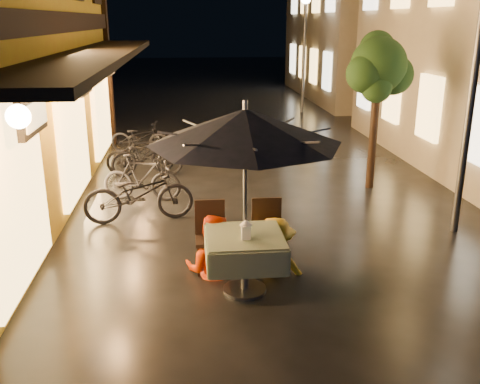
{
  "coord_description": "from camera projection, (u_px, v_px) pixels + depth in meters",
  "views": [
    {
      "loc": [
        -1.38,
        -5.85,
        3.35
      ],
      "look_at": [
        -0.69,
        0.91,
        1.15
      ],
      "focal_mm": 40.0,
      "sensor_mm": 36.0,
      "label": 1
    }
  ],
  "objects": [
    {
      "name": "ground",
      "position": [
        302.0,
        300.0,
        6.7
      ],
      "size": [
        90.0,
        90.0,
        0.0
      ],
      "primitive_type": "plane",
      "color": "black",
      "rests_on": "ground"
    },
    {
      "name": "east_building_far",
      "position": [
        386.0,
        12.0,
        23.33
      ],
      "size": [
        7.3,
        10.3,
        7.3
      ],
      "color": "#B9AA90",
      "rests_on": "ground"
    },
    {
      "name": "street_tree",
      "position": [
        379.0,
        69.0,
        10.46
      ],
      "size": [
        1.43,
        1.2,
        3.15
      ],
      "color": "black",
      "rests_on": "ground"
    },
    {
      "name": "streetlamp_near",
      "position": [
        478.0,
        50.0,
        7.98
      ],
      "size": [
        0.36,
        0.36,
        4.23
      ],
      "color": "#59595E",
      "rests_on": "ground"
    },
    {
      "name": "streetlamp_far",
      "position": [
        305.0,
        32.0,
        19.34
      ],
      "size": [
        0.36,
        0.36,
        4.23
      ],
      "color": "#59595E",
      "rests_on": "ground"
    },
    {
      "name": "cafe_table",
      "position": [
        245.0,
        249.0,
        6.74
      ],
      "size": [
        0.99,
        0.99,
        0.78
      ],
      "color": "#59595E",
      "rests_on": "ground"
    },
    {
      "name": "patio_umbrella",
      "position": [
        245.0,
        127.0,
        6.26
      ],
      "size": [
        2.34,
        2.34,
        2.46
      ],
      "color": "#59595E",
      "rests_on": "ground"
    },
    {
      "name": "cafe_chair_left",
      "position": [
        210.0,
        232.0,
        7.42
      ],
      "size": [
        0.42,
        0.42,
        0.97
      ],
      "color": "black",
      "rests_on": "ground"
    },
    {
      "name": "cafe_chair_right",
      "position": [
        267.0,
        230.0,
        7.49
      ],
      "size": [
        0.42,
        0.42,
        0.97
      ],
      "color": "black",
      "rests_on": "ground"
    },
    {
      "name": "table_lantern",
      "position": [
        246.0,
        228.0,
        6.52
      ],
      "size": [
        0.16,
        0.16,
        0.25
      ],
      "color": "white",
      "rests_on": "cafe_table"
    },
    {
      "name": "person_orange",
      "position": [
        212.0,
        217.0,
        7.19
      ],
      "size": [
        0.93,
        0.81,
        1.63
      ],
      "primitive_type": "imported",
      "rotation": [
        0.0,
        0.0,
        2.87
      ],
      "color": "#F33500",
      "rests_on": "ground"
    },
    {
      "name": "person_yellow",
      "position": [
        275.0,
        220.0,
        7.21
      ],
      "size": [
        1.07,
        0.72,
        1.53
      ],
      "primitive_type": "imported",
      "rotation": [
        0.0,
        0.0,
        2.98
      ],
      "color": "yellow",
      "rests_on": "ground"
    },
    {
      "name": "bicycle_0",
      "position": [
        139.0,
        194.0,
        9.17
      ],
      "size": [
        1.95,
        0.93,
        0.98
      ],
      "primitive_type": "imported",
      "rotation": [
        0.0,
        0.0,
        1.72
      ],
      "color": "black",
      "rests_on": "ground"
    },
    {
      "name": "bicycle_1",
      "position": [
        142.0,
        178.0,
        10.25
      ],
      "size": [
        1.57,
        0.72,
        0.91
      ],
      "primitive_type": "imported",
      "rotation": [
        0.0,
        0.0,
        1.37
      ],
      "color": "black",
      "rests_on": "ground"
    },
    {
      "name": "bicycle_2",
      "position": [
        144.0,
        156.0,
        11.94
      ],
      "size": [
        1.75,
        0.72,
        0.9
      ],
      "primitive_type": "imported",
      "rotation": [
        0.0,
        0.0,
        1.49
      ],
      "color": "black",
      "rests_on": "ground"
    },
    {
      "name": "bicycle_3",
      "position": [
        144.0,
        155.0,
        11.98
      ],
      "size": [
        1.55,
        0.97,
        0.91
      ],
      "primitive_type": "imported",
      "rotation": [
        0.0,
        0.0,
        1.96
      ],
      "color": "black",
      "rests_on": "ground"
    },
    {
      "name": "bicycle_4",
      "position": [
        140.0,
        137.0,
        14.01
      ],
      "size": [
        1.61,
        0.84,
        0.81
      ],
      "primitive_type": "imported",
      "rotation": [
        0.0,
        0.0,
        1.37
      ],
      "color": "black",
      "rests_on": "ground"
    }
  ]
}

